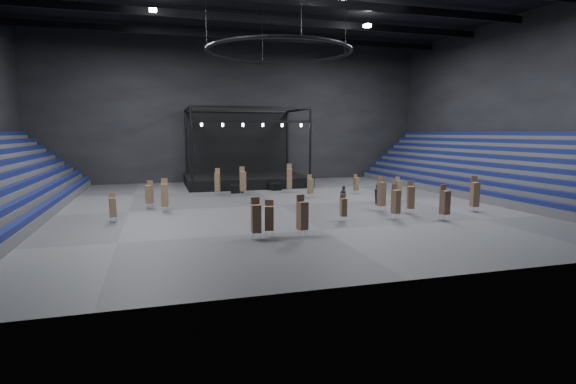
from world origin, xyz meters
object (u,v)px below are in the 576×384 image
object	(u,v)px
chair_stack_2	(396,201)
chair_stack_9	(165,195)
flight_case_right	(274,186)
chair_stack_6	(269,217)
chair_stack_7	(113,207)
chair_stack_8	(289,178)
chair_stack_12	(310,186)
chair_stack_17	(343,207)
chair_stack_0	(398,188)
chair_stack_15	(356,184)
flight_case_left	(237,189)
flight_case_mid	(276,187)
man_center	(343,196)
chair_stack_13	(381,193)
stage	(244,173)
chair_stack_1	(411,197)
chair_stack_3	(256,218)
chair_stack_10	(217,181)
crew_member	(378,194)
chair_stack_14	(445,202)
chair_stack_4	(302,215)
chair_stack_16	(475,194)
chair_stack_11	(149,194)
chair_stack_5	(243,181)

from	to	relation	value
chair_stack_2	chair_stack_9	world-z (taller)	chair_stack_9
flight_case_right	chair_stack_6	bearing A→B (deg)	-105.36
chair_stack_7	chair_stack_8	xyz separation A→B (m)	(16.45, 11.73, 0.45)
chair_stack_12	chair_stack_17	bearing A→B (deg)	-110.72
chair_stack_0	chair_stack_15	size ratio (longest dim) A/B	1.10
chair_stack_17	flight_case_left	bearing A→B (deg)	107.10
flight_case_mid	chair_stack_15	bearing A→B (deg)	-34.07
flight_case_mid	flight_case_right	world-z (taller)	flight_case_right
flight_case_right	flight_case_mid	bearing A→B (deg)	-83.60
man_center	chair_stack_12	bearing A→B (deg)	-87.85
chair_stack_7	chair_stack_13	bearing A→B (deg)	-11.46
stage	chair_stack_0	xyz separation A→B (m)	(11.34, -16.73, -0.29)
flight_case_mid	flight_case_right	size ratio (longest dim) A/B	0.90
chair_stack_6	chair_stack_7	world-z (taller)	chair_stack_6
chair_stack_1	chair_stack_13	distance (m)	2.37
chair_stack_3	chair_stack_1	bearing A→B (deg)	21.67
chair_stack_1	stage	bearing A→B (deg)	128.13
flight_case_mid	flight_case_right	distance (m)	0.61
chair_stack_10	crew_member	bearing A→B (deg)	-19.71
chair_stack_14	chair_stack_1	bearing A→B (deg)	98.91
chair_stack_0	chair_stack_6	bearing A→B (deg)	-148.04
flight_case_left	chair_stack_2	size ratio (longest dim) A/B	0.50
chair_stack_7	chair_stack_15	bearing A→B (deg)	13.17
chair_stack_0	chair_stack_9	xyz separation A→B (m)	(-21.00, -0.14, 0.23)
chair_stack_10	stage	bearing A→B (deg)	79.14
chair_stack_15	chair_stack_6	bearing A→B (deg)	-141.69
chair_stack_10	chair_stack_4	bearing A→B (deg)	-66.24
flight_case_left	chair_stack_15	size ratio (longest dim) A/B	0.63
chair_stack_13	crew_member	world-z (taller)	chair_stack_13
chair_stack_8	man_center	xyz separation A→B (m)	(1.87, -9.92, -0.65)
flight_case_mid	chair_stack_12	size ratio (longest dim) A/B	0.50
flight_case_left	man_center	world-z (taller)	man_center
flight_case_mid	chair_stack_9	bearing A→B (deg)	-139.01
chair_stack_6	chair_stack_1	bearing A→B (deg)	34.59
flight_case_mid	chair_stack_15	distance (m)	8.77
flight_case_right	chair_stack_17	distance (m)	18.54
chair_stack_8	chair_stack_9	world-z (taller)	chair_stack_8
chair_stack_0	chair_stack_10	bearing A→B (deg)	148.17
flight_case_mid	crew_member	size ratio (longest dim) A/B	0.63
chair_stack_16	man_center	size ratio (longest dim) A/B	1.62
chair_stack_8	chair_stack_13	size ratio (longest dim) A/B	1.08
chair_stack_0	chair_stack_4	distance (m)	17.48
chair_stack_2	chair_stack_6	xyz separation A→B (m)	(-10.27, -3.01, -0.12)
chair_stack_10	chair_stack_15	size ratio (longest dim) A/B	1.36
chair_stack_10	chair_stack_11	bearing A→B (deg)	-119.21
flight_case_left	man_center	xyz separation A→B (m)	(7.27, -10.93, 0.46)
chair_stack_7	chair_stack_9	xyz separation A→B (m)	(3.60, 3.39, 0.29)
flight_case_mid	flight_case_left	bearing A→B (deg)	-166.89
stage	chair_stack_5	world-z (taller)	stage
chair_stack_1	chair_stack_12	size ratio (longest dim) A/B	1.14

